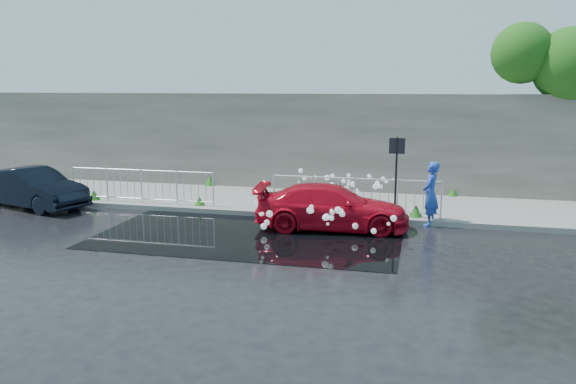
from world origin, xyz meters
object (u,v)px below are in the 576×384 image
Objects in this scene: red_car at (332,207)px; person at (430,194)px; dark_car at (33,188)px; sign_post at (396,164)px.

person reaches higher than red_car.
red_car is at bearing -75.93° from dark_car.
dark_car is (-11.56, -0.69, -1.07)m from sign_post.
dark_car is at bearing 81.83° from red_car.
person is at bearing -5.80° from sign_post.
red_car is at bearing -55.29° from person.
sign_post is 0.59× the size of red_car.
sign_post is 1.36× the size of person.
person is (12.54, 0.59, 0.27)m from dark_car.
dark_car reaches higher than red_car.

